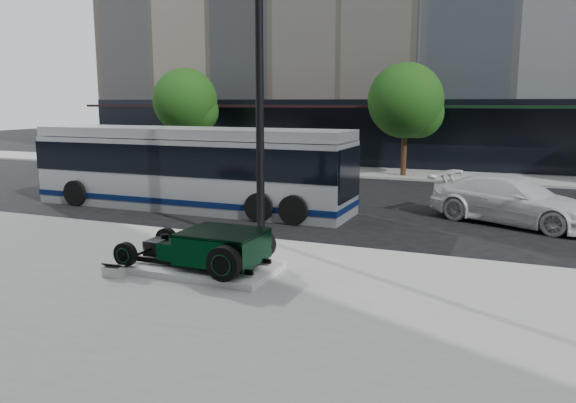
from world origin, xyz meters
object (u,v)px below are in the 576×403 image
at_px(hot_rod, 214,247).
at_px(transit_bus, 190,168).
at_px(white_sedan, 513,200).
at_px(lamppost, 260,116).

relative_size(hot_rod, transit_bus, 0.27).
distance_m(hot_rod, white_sedan, 10.46).
bearing_deg(lamppost, hot_rod, -83.92).
distance_m(transit_bus, white_sedan, 11.11).
bearing_deg(transit_bus, white_sedan, 8.09).
height_order(transit_bus, white_sedan, transit_bus).
relative_size(lamppost, transit_bus, 0.60).
bearing_deg(transit_bus, hot_rod, -54.62).
bearing_deg(white_sedan, transit_bus, 121.48).
height_order(lamppost, transit_bus, lamppost).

